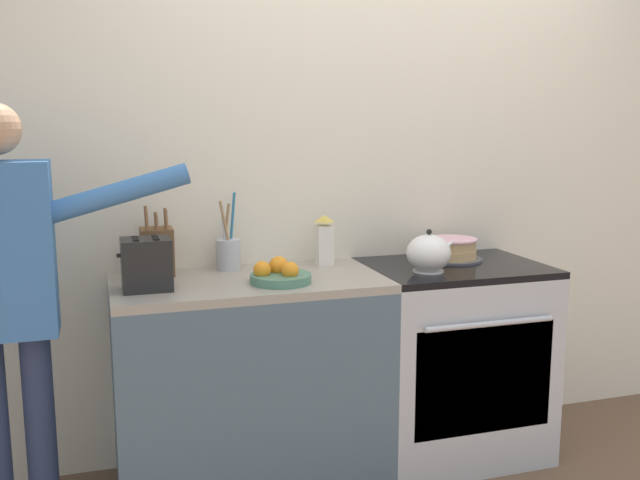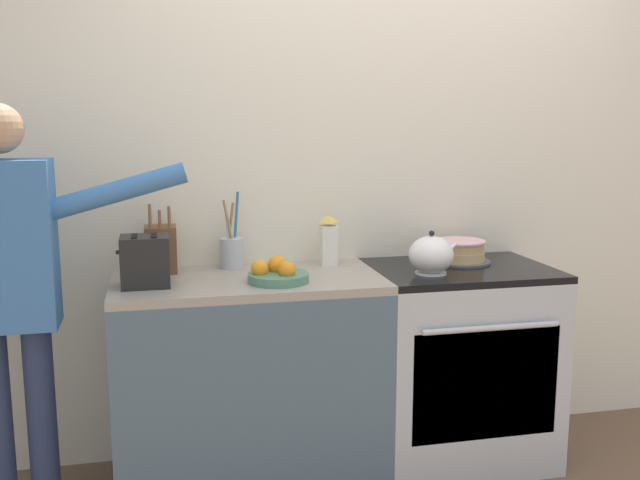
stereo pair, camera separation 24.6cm
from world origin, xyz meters
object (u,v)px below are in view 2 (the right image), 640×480
at_px(fruit_bowl, 277,274).
at_px(milk_carton, 328,241).
at_px(stove_range, 458,363).
at_px(toaster, 145,261).
at_px(layer_cake, 459,252).
at_px(utensil_crock, 232,251).
at_px(knife_block, 161,249).
at_px(person_baker, 12,279).
at_px(tea_kettle, 432,255).

xyz_separation_m(fruit_bowl, milk_carton, (0.28, 0.28, 0.07)).
xyz_separation_m(stove_range, toaster, (-1.35, -0.06, 0.54)).
bearing_deg(layer_cake, stove_range, -108.41).
distance_m(utensil_crock, milk_carton, 0.43).
height_order(knife_block, person_baker, person_baker).
bearing_deg(toaster, knife_block, 76.31).
distance_m(stove_range, person_baker, 1.90).
height_order(layer_cake, fruit_bowl, layer_cake).
xyz_separation_m(stove_range, fruit_bowl, (-0.84, -0.10, 0.48)).
relative_size(stove_range, layer_cake, 3.13).
bearing_deg(toaster, tea_kettle, -1.66).
relative_size(stove_range, knife_block, 3.04).
height_order(stove_range, fruit_bowl, fruit_bowl).
bearing_deg(tea_kettle, milk_carton, 144.04).
bearing_deg(toaster, person_baker, -177.01).
relative_size(fruit_bowl, toaster, 1.21).
bearing_deg(stove_range, utensil_crock, 167.97).
xyz_separation_m(stove_range, person_baker, (-1.83, -0.09, 0.50)).
relative_size(layer_cake, toaster, 1.40).
bearing_deg(toaster, stove_range, 2.61).
distance_m(tea_kettle, toaster, 1.17).
bearing_deg(person_baker, toaster, -6.37).
relative_size(tea_kettle, milk_carton, 1.03).
bearing_deg(milk_carton, fruit_bowl, -134.94).
bearing_deg(person_baker, milk_carton, 2.48).
distance_m(knife_block, utensil_crock, 0.30).
height_order(layer_cake, milk_carton, milk_carton).
bearing_deg(utensil_crock, milk_carton, -3.99).
relative_size(layer_cake, milk_carton, 1.27).
bearing_deg(stove_range, tea_kettle, -151.86).
distance_m(tea_kettle, knife_block, 1.14).
xyz_separation_m(layer_cake, person_baker, (-1.87, -0.19, 0.01)).
height_order(utensil_crock, toaster, utensil_crock).
bearing_deg(layer_cake, knife_block, 176.32).
distance_m(tea_kettle, fruit_bowl, 0.66).
xyz_separation_m(layer_cake, milk_carton, (-0.59, 0.08, 0.06)).
distance_m(stove_range, tea_kettle, 0.56).
relative_size(utensil_crock, milk_carton, 1.51).
bearing_deg(toaster, layer_cake, 6.76).
height_order(milk_carton, person_baker, person_baker).
xyz_separation_m(tea_kettle, utensil_crock, (-0.81, 0.31, -0.00)).
bearing_deg(fruit_bowl, stove_range, 6.73).
bearing_deg(layer_cake, utensil_crock, 173.97).
relative_size(stove_range, utensil_crock, 2.64).
bearing_deg(stove_range, person_baker, -177.29).
relative_size(utensil_crock, fruit_bowl, 1.37).
bearing_deg(toaster, fruit_bowl, -4.16).
distance_m(utensil_crock, toaster, 0.45).
bearing_deg(stove_range, toaster, -177.39).
xyz_separation_m(stove_range, knife_block, (-1.29, 0.19, 0.55)).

